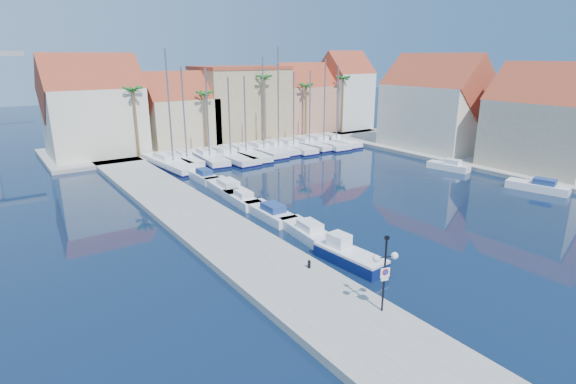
# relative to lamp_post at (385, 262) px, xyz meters

# --- Properties ---
(ground) EXTENTS (260.00, 260.00, 0.00)m
(ground) POSITION_rel_lamp_post_xyz_m (7.02, 3.64, -3.34)
(ground) COLOR black
(ground) RESTS_ON ground
(quay_west) EXTENTS (6.00, 77.00, 0.50)m
(quay_west) POSITION_rel_lamp_post_xyz_m (-1.98, 17.14, -3.09)
(quay_west) COLOR gray
(quay_west) RESTS_ON ground
(shore_north) EXTENTS (54.00, 16.00, 0.50)m
(shore_north) POSITION_rel_lamp_post_xyz_m (17.02, 51.64, -3.09)
(shore_north) COLOR gray
(shore_north) RESTS_ON ground
(shore_east) EXTENTS (12.00, 60.00, 0.50)m
(shore_east) POSITION_rel_lamp_post_xyz_m (39.02, 18.64, -3.09)
(shore_east) COLOR gray
(shore_east) RESTS_ON ground
(lamp_post) EXTENTS (1.43, 0.68, 4.32)m
(lamp_post) POSITION_rel_lamp_post_xyz_m (0.00, 0.00, 0.00)
(lamp_post) COLOR black
(lamp_post) RESTS_ON quay_west
(bollard) EXTENTS (0.20, 0.20, 0.50)m
(bollard) POSITION_rel_lamp_post_xyz_m (-0.15, 6.25, -2.58)
(bollard) COLOR black
(bollard) RESTS_ON quay_west
(fishing_boat) EXTENTS (2.23, 5.49, 1.88)m
(fishing_boat) POSITION_rel_lamp_post_xyz_m (3.06, 6.06, -2.71)
(fishing_boat) COLOR #0E1952
(fishing_boat) RESTS_ON ground
(motorboat_west_0) EXTENTS (2.39, 5.89, 1.40)m
(motorboat_west_0) POSITION_rel_lamp_post_xyz_m (3.57, 11.46, -2.83)
(motorboat_west_0) COLOR white
(motorboat_west_0) RESTS_ON ground
(motorboat_west_1) EXTENTS (2.06, 6.15, 1.40)m
(motorboat_west_1) POSITION_rel_lamp_post_xyz_m (3.55, 16.73, -2.83)
(motorboat_west_1) COLOR white
(motorboat_west_1) RESTS_ON ground
(motorboat_west_2) EXTENTS (2.05, 5.55, 1.40)m
(motorboat_west_2) POSITION_rel_lamp_post_xyz_m (3.39, 21.55, -2.83)
(motorboat_west_2) COLOR white
(motorboat_west_2) RESTS_ON ground
(motorboat_west_3) EXTENTS (2.81, 7.31, 1.40)m
(motorboat_west_3) POSITION_rel_lamp_post_xyz_m (3.98, 25.93, -2.83)
(motorboat_west_3) COLOR white
(motorboat_west_3) RESTS_ON ground
(motorboat_west_4) EXTENTS (1.81, 5.62, 1.40)m
(motorboat_west_4) POSITION_rel_lamp_post_xyz_m (3.89, 31.52, -2.83)
(motorboat_west_4) COLOR white
(motorboat_west_4) RESTS_ON ground
(motorboat_east_0) EXTENTS (3.30, 6.22, 1.40)m
(motorboat_east_0) POSITION_rel_lamp_post_xyz_m (31.05, 7.62, -2.83)
(motorboat_east_0) COLOR white
(motorboat_east_0) RESTS_ON ground
(motorboat_east_1) EXTENTS (2.61, 5.29, 1.40)m
(motorboat_east_1) POSITION_rel_lamp_post_xyz_m (31.04, 18.63, -2.83)
(motorboat_east_1) COLOR white
(motorboat_east_1) RESTS_ON ground
(sailboat_0) EXTENTS (4.13, 12.17, 14.39)m
(sailboat_0) POSITION_rel_lamp_post_xyz_m (3.19, 39.58, -2.76)
(sailboat_0) COLOR white
(sailboat_0) RESTS_ON ground
(sailboat_1) EXTENTS (2.48, 8.17, 12.30)m
(sailboat_1) POSITION_rel_lamp_post_xyz_m (5.47, 40.28, -2.71)
(sailboat_1) COLOR white
(sailboat_1) RESTS_ON ground
(sailboat_2) EXTENTS (3.38, 9.88, 12.17)m
(sailboat_2) POSITION_rel_lamp_post_xyz_m (8.34, 39.58, -2.75)
(sailboat_2) COLOR white
(sailboat_2) RESTS_ON ground
(sailboat_3) EXTENTS (3.78, 11.67, 11.02)m
(sailboat_3) POSITION_rel_lamp_post_xyz_m (11.00, 39.02, -2.78)
(sailboat_3) COLOR white
(sailboat_3) RESTS_ON ground
(sailboat_4) EXTENTS (3.69, 11.58, 11.03)m
(sailboat_4) POSITION_rel_lamp_post_xyz_m (13.68, 39.42, -2.78)
(sailboat_4) COLOR white
(sailboat_4) RESTS_ON ground
(sailboat_5) EXTENTS (2.73, 10.19, 13.49)m
(sailboat_5) POSITION_rel_lamp_post_xyz_m (16.82, 39.80, -2.74)
(sailboat_5) COLOR white
(sailboat_5) RESTS_ON ground
(sailboat_6) EXTENTS (2.61, 9.10, 14.76)m
(sailboat_6) POSITION_rel_lamp_post_xyz_m (19.35, 39.81, -2.70)
(sailboat_6) COLOR white
(sailboat_6) RESTS_ON ground
(sailboat_7) EXTENTS (2.70, 10.04, 11.39)m
(sailboat_7) POSITION_rel_lamp_post_xyz_m (21.74, 39.42, -2.77)
(sailboat_7) COLOR white
(sailboat_7) RESTS_ON ground
(sailboat_8) EXTENTS (3.21, 9.56, 11.59)m
(sailboat_8) POSITION_rel_lamp_post_xyz_m (24.84, 39.66, -2.75)
(sailboat_8) COLOR white
(sailboat_8) RESTS_ON ground
(sailboat_9) EXTENTS (3.51, 11.46, 13.16)m
(sailboat_9) POSITION_rel_lamp_post_xyz_m (27.59, 39.63, -2.76)
(sailboat_9) COLOR white
(sailboat_9) RESTS_ON ground
(sailboat_10) EXTENTS (2.78, 10.49, 12.26)m
(sailboat_10) POSITION_rel_lamp_post_xyz_m (30.01, 39.49, -2.76)
(sailboat_10) COLOR white
(sailboat_10) RESTS_ON ground
(building_0) EXTENTS (12.30, 9.00, 13.50)m
(building_0) POSITION_rel_lamp_post_xyz_m (-2.98, 50.64, 3.19)
(building_0) COLOR beige
(building_0) RESTS_ON shore_north
(building_1) EXTENTS (10.30, 8.00, 11.00)m
(building_1) POSITION_rel_lamp_post_xyz_m (9.02, 50.64, 1.96)
(building_1) COLOR tan
(building_1) RESTS_ON shore_north
(building_2) EXTENTS (14.20, 10.20, 11.50)m
(building_2) POSITION_rel_lamp_post_xyz_m (20.02, 51.64, 2.92)
(building_2) COLOR #9B885F
(building_2) RESTS_ON shore_north
(building_3) EXTENTS (10.30, 8.00, 12.00)m
(building_3) POSITION_rel_lamp_post_xyz_m (32.02, 50.64, 2.52)
(building_3) COLOR tan
(building_3) RESTS_ON shore_north
(building_4) EXTENTS (8.30, 8.00, 14.00)m
(building_4) POSITION_rel_lamp_post_xyz_m (41.02, 49.64, 3.63)
(building_4) COLOR silver
(building_4) RESTS_ON shore_north
(building_5) EXTENTS (9.00, 12.30, 12.50)m
(building_5) POSITION_rel_lamp_post_xyz_m (39.02, 11.64, 2.63)
(building_5) COLOR tan
(building_5) RESTS_ON shore_east
(building_6) EXTENTS (9.00, 14.30, 13.50)m
(building_6) POSITION_rel_lamp_post_xyz_m (39.02, 27.64, 3.19)
(building_6) COLOR beige
(building_6) RESTS_ON shore_east
(palm_0) EXTENTS (2.60, 2.60, 10.15)m
(palm_0) POSITION_rel_lamp_post_xyz_m (1.02, 45.64, 5.74)
(palm_0) COLOR brown
(palm_0) RESTS_ON shore_north
(palm_1) EXTENTS (2.60, 2.60, 9.15)m
(palm_1) POSITION_rel_lamp_post_xyz_m (11.02, 45.64, 4.80)
(palm_1) COLOR brown
(palm_1) RESTS_ON shore_north
(palm_2) EXTENTS (2.60, 2.60, 11.15)m
(palm_2) POSITION_rel_lamp_post_xyz_m (21.02, 45.64, 6.68)
(palm_2) COLOR brown
(palm_2) RESTS_ON shore_north
(palm_3) EXTENTS (2.60, 2.60, 9.65)m
(palm_3) POSITION_rel_lamp_post_xyz_m (29.02, 45.64, 5.27)
(palm_3) COLOR brown
(palm_3) RESTS_ON shore_north
(palm_4) EXTENTS (2.60, 2.60, 10.65)m
(palm_4) POSITION_rel_lamp_post_xyz_m (37.02, 45.64, 6.21)
(palm_4) COLOR brown
(palm_4) RESTS_ON shore_north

